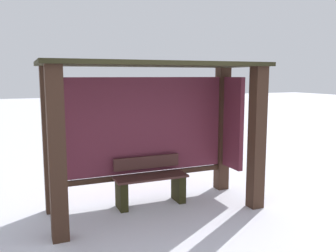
% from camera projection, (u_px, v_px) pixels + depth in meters
% --- Properties ---
extents(ground_plane, '(60.00, 60.00, 0.00)m').
position_uv_depth(ground_plane, '(156.00, 209.00, 5.55)').
color(ground_plane, white).
extents(bus_shelter, '(3.30, 1.36, 2.26)m').
position_uv_depth(bus_shelter, '(157.00, 116.00, 5.55)').
color(bus_shelter, '#392318').
rests_on(bus_shelter, ground).
extents(bench_left_inside, '(1.17, 0.41, 0.76)m').
position_uv_depth(bench_left_inside, '(150.00, 183.00, 5.72)').
color(bench_left_inside, '#482925').
rests_on(bench_left_inside, ground).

